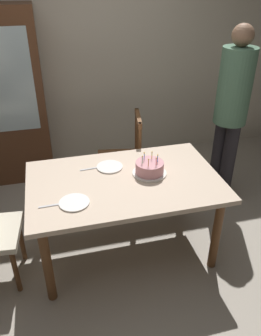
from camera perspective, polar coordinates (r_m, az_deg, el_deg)
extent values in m
plane|color=#9E9384|center=(3.13, -0.91, -13.37)|extent=(6.40, 6.40, 0.00)
cube|color=beige|center=(4.17, -7.32, 18.33)|extent=(6.40, 0.10, 2.60)
cube|color=beige|center=(2.68, -1.04, -2.34)|extent=(1.53, 0.96, 0.04)
cylinder|color=brown|center=(2.58, -13.96, -15.69)|extent=(0.07, 0.07, 0.70)
cylinder|color=brown|center=(2.83, 14.37, -10.81)|extent=(0.07, 0.07, 0.70)
cylinder|color=brown|center=(3.16, -14.48, -5.82)|extent=(0.07, 0.07, 0.70)
cylinder|color=brown|center=(3.37, 8.58, -2.61)|extent=(0.07, 0.07, 0.70)
cylinder|color=silver|center=(2.75, 3.23, -0.84)|extent=(0.28, 0.28, 0.01)
cylinder|color=#D18C93|center=(2.72, 3.26, 0.11)|extent=(0.23, 0.23, 0.09)
cylinder|color=#4C7FE5|center=(2.70, 4.62, 1.59)|extent=(0.01, 0.01, 0.05)
sphere|color=#FFC64C|center=(2.68, 4.65, 2.22)|extent=(0.01, 0.01, 0.01)
cylinder|color=yellow|center=(2.74, 3.65, 2.11)|extent=(0.01, 0.01, 0.05)
sphere|color=#FFC64C|center=(2.72, 3.68, 2.73)|extent=(0.01, 0.01, 0.01)
cylinder|color=#4C7FE5|center=(2.72, 2.34, 1.96)|extent=(0.01, 0.01, 0.05)
sphere|color=#FFC64C|center=(2.71, 2.35, 2.58)|extent=(0.01, 0.01, 0.01)
cylinder|color=#66CC72|center=(2.67, 2.01, 1.34)|extent=(0.01, 0.01, 0.05)
sphere|color=#FFC64C|center=(2.65, 2.02, 1.97)|extent=(0.01, 0.01, 0.01)
cylinder|color=#F2994C|center=(2.63, 3.06, 0.84)|extent=(0.01, 0.01, 0.05)
sphere|color=#FFC64C|center=(2.61, 3.08, 1.47)|extent=(0.01, 0.01, 0.01)
cylinder|color=#E54C4C|center=(2.65, 4.39, 1.06)|extent=(0.01, 0.01, 0.05)
sphere|color=#FFC64C|center=(2.64, 4.42, 1.69)|extent=(0.01, 0.01, 0.01)
cylinder|color=white|center=(2.44, -9.54, -5.80)|extent=(0.22, 0.22, 0.01)
cylinder|color=white|center=(2.84, -3.55, 0.21)|extent=(0.22, 0.22, 0.01)
cube|color=silver|center=(2.45, -13.28, -6.22)|extent=(0.18, 0.02, 0.01)
cube|color=silver|center=(2.83, -6.78, -0.11)|extent=(0.18, 0.03, 0.01)
cube|color=brown|center=(3.51, -2.01, 1.23)|extent=(0.51, 0.51, 0.05)
cylinder|color=brown|center=(3.78, -4.62, -0.73)|extent=(0.04, 0.04, 0.42)
cylinder|color=brown|center=(3.49, -4.63, -3.63)|extent=(0.04, 0.04, 0.42)
cylinder|color=brown|center=(3.79, 0.52, -0.55)|extent=(0.04, 0.04, 0.42)
cylinder|color=brown|center=(3.50, 0.95, -3.43)|extent=(0.04, 0.04, 0.42)
cylinder|color=brown|center=(3.57, 1.03, 6.26)|extent=(0.04, 0.04, 0.50)
cylinder|color=brown|center=(3.25, 1.57, 3.63)|extent=(0.04, 0.04, 0.50)
cube|color=brown|center=(3.32, 1.33, 8.43)|extent=(0.11, 0.40, 0.06)
cylinder|color=brown|center=(2.79, -18.93, -16.16)|extent=(0.04, 0.04, 0.42)
cylinder|color=brown|center=(3.04, -18.09, -11.52)|extent=(0.04, 0.04, 0.42)
cylinder|color=#262328|center=(3.73, 14.63, 1.72)|extent=(0.14, 0.14, 0.86)
cylinder|color=#262328|center=(3.67, 16.22, 0.95)|extent=(0.14, 0.14, 0.86)
cylinder|color=#4C7259|center=(3.40, 17.28, 13.06)|extent=(0.32, 0.32, 0.72)
sphere|color=#8C664C|center=(3.30, 18.58, 20.63)|extent=(0.20, 0.20, 0.20)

